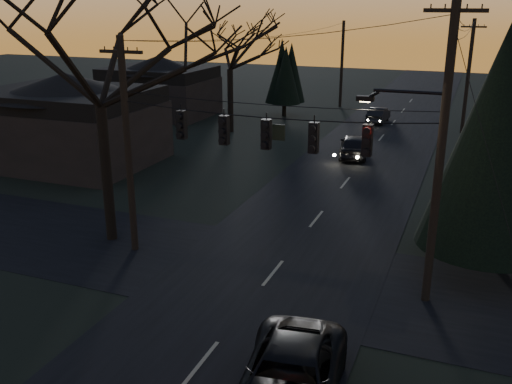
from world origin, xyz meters
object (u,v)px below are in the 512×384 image
at_px(utility_pole_far_r, 461,133).
at_px(evergreen_right, 512,143).
at_px(sedan_oncoming_a, 354,146).
at_px(utility_pole_left, 135,249).
at_px(utility_pole_right, 425,300).
at_px(bare_tree_left, 96,48).
at_px(sedan_oncoming_b, 378,115).
at_px(suv_near, 290,382).
at_px(utility_pole_far_l, 340,107).

bearing_deg(utility_pole_far_r, evergreen_right, -84.75).
bearing_deg(evergreen_right, sedan_oncoming_a, 121.34).
height_order(utility_pole_left, evergreen_right, evergreen_right).
bearing_deg(utility_pole_right, evergreen_right, 59.36).
bearing_deg(evergreen_right, utility_pole_left, -164.69).
xyz_separation_m(bare_tree_left, sedan_oncoming_b, (6.30, 29.06, -7.32)).
relative_size(suv_near, sedan_oncoming_b, 1.40).
distance_m(bare_tree_left, suv_near, 14.69).
bearing_deg(utility_pole_far_l, utility_pole_far_r, -34.82).
relative_size(utility_pole_left, utility_pole_far_l, 1.06).
height_order(evergreen_right, sedan_oncoming_a, evergreen_right).
relative_size(bare_tree_left, sedan_oncoming_a, 2.61).
bearing_deg(sedan_oncoming_a, suv_near, 88.44).
distance_m(utility_pole_far_l, suv_near, 43.75).
relative_size(utility_pole_far_r, sedan_oncoming_b, 2.22).
distance_m(utility_pole_far_l, sedan_oncoming_a, 18.98).
bearing_deg(utility_pole_right, sedan_oncoming_a, 109.53).
bearing_deg(sedan_oncoming_a, utility_pole_left, 63.62).
xyz_separation_m(utility_pole_right, utility_pole_far_r, (0.00, 28.00, 0.00)).
bearing_deg(utility_pole_far_r, utility_pole_left, -112.33).
height_order(utility_pole_right, suv_near, utility_pole_right).
bearing_deg(utility_pole_far_r, utility_pole_right, -90.00).
relative_size(utility_pole_far_l, sedan_oncoming_a, 1.84).
xyz_separation_m(utility_pole_left, utility_pole_far_r, (11.50, 28.00, 0.00)).
height_order(bare_tree_left, sedan_oncoming_a, bare_tree_left).
distance_m(utility_pole_far_l, evergreen_right, 35.37).
bearing_deg(sedan_oncoming_b, utility_pole_far_r, 168.27).
distance_m(utility_pole_right, sedan_oncoming_a, 18.86).
bearing_deg(suv_near, evergreen_right, 57.57).
bearing_deg(utility_pole_far_l, utility_pole_right, -72.28).
height_order(utility_pole_far_l, sedan_oncoming_b, utility_pole_far_l).
height_order(utility_pole_left, suv_near, utility_pole_left).
height_order(bare_tree_left, suv_near, bare_tree_left).
distance_m(evergreen_right, sedan_oncoming_b, 27.74).
bearing_deg(suv_near, utility_pole_far_l, 93.90).
relative_size(utility_pole_far_r, utility_pole_far_l, 1.06).
bearing_deg(sedan_oncoming_b, bare_tree_left, 79.95).
height_order(utility_pole_right, sedan_oncoming_a, utility_pole_right).
bearing_deg(utility_pole_far_r, sedan_oncoming_a, -121.59).
xyz_separation_m(utility_pole_far_l, sedan_oncoming_a, (5.20, -18.24, 0.74)).
bearing_deg(utility_pole_far_l, utility_pole_left, -90.00).
bearing_deg(sedan_oncoming_a, utility_pole_right, 99.48).
bearing_deg(utility_pole_far_r, utility_pole_far_l, 145.18).
height_order(utility_pole_far_r, utility_pole_far_l, utility_pole_far_r).
bearing_deg(bare_tree_left, evergreen_right, 11.66).
bearing_deg(evergreen_right, suv_near, -114.64).
bearing_deg(bare_tree_left, utility_pole_right, -2.66).
distance_m(utility_pole_right, utility_pole_left, 11.50).
distance_m(utility_pole_right, utility_pole_far_l, 37.79).
relative_size(utility_pole_left, evergreen_right, 1.01).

